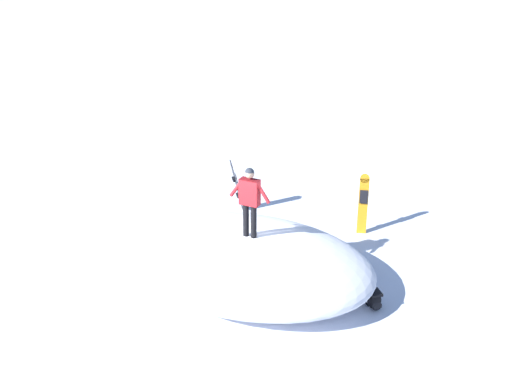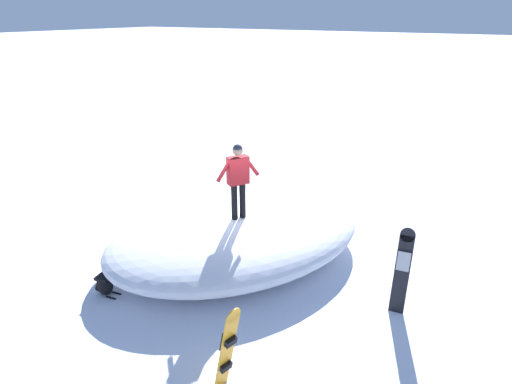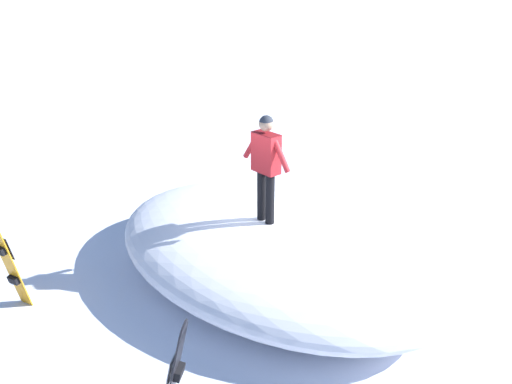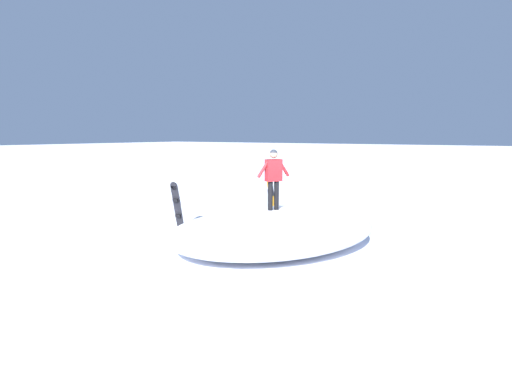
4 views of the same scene
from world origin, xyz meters
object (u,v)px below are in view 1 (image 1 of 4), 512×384
object	(u,v)px
snowboarder_standing	(250,196)
snowboard_primary_upright	(363,203)
backpack_near	(374,300)
snowboard_secondary_upright	(236,184)

from	to	relation	value
snowboarder_standing	snowboard_primary_upright	world-z (taller)	snowboarder_standing
snowboard_primary_upright	backpack_near	distance (m)	3.73
backpack_near	snowboard_primary_upright	bearing A→B (deg)	78.53
backpack_near	snowboard_secondary_upright	bearing A→B (deg)	117.60
snowboarder_standing	backpack_near	xyz separation A→B (m)	(2.60, -1.58, -1.87)
snowboarder_standing	backpack_near	size ratio (longest dim) A/B	3.21
snowboarder_standing	backpack_near	world-z (taller)	snowboarder_standing
snowboard_primary_upright	backpack_near	bearing A→B (deg)	-101.47
snowboarder_standing	snowboard_secondary_upright	size ratio (longest dim) A/B	1.03
snowboard_primary_upright	backpack_near	world-z (taller)	snowboard_primary_upright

